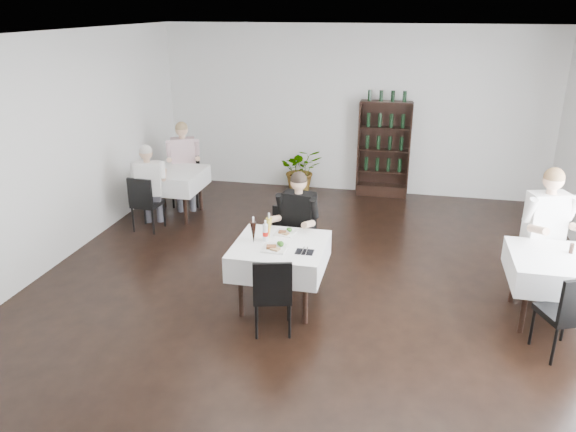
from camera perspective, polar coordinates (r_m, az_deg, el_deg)
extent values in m
plane|color=black|center=(6.64, 1.77, -9.14)|extent=(9.00, 9.00, 0.00)
plane|color=white|center=(5.77, 2.11, 17.68)|extent=(9.00, 9.00, 0.00)
plane|color=white|center=(10.37, 6.62, 10.58)|extent=(7.00, 0.00, 7.00)
plane|color=white|center=(7.48, -25.54, 4.73)|extent=(0.00, 9.00, 9.00)
cube|color=black|center=(10.49, 9.46, 2.67)|extent=(0.90, 0.28, 0.20)
cylinder|color=black|center=(6.30, -4.83, -7.27)|extent=(0.06, 0.06, 0.71)
cylinder|color=black|center=(6.93, -3.06, -4.51)|extent=(0.06, 0.06, 0.71)
cylinder|color=black|center=(6.14, 1.76, -7.99)|extent=(0.06, 0.06, 0.71)
cylinder|color=black|center=(6.78, 2.92, -5.08)|extent=(0.06, 0.06, 0.71)
cube|color=black|center=(6.36, -0.82, -3.14)|extent=(0.85, 0.85, 0.04)
cube|color=white|center=(6.41, -0.81, -4.04)|extent=(1.03, 1.03, 0.30)
cylinder|color=black|center=(9.31, -14.30, 1.59)|extent=(0.06, 0.06, 0.71)
cylinder|color=black|center=(9.88, -12.59, 2.86)|extent=(0.06, 0.06, 0.71)
cylinder|color=black|center=(9.03, -10.43, 1.31)|extent=(0.06, 0.06, 0.71)
cylinder|color=black|center=(9.62, -8.90, 2.63)|extent=(0.06, 0.06, 0.71)
cube|color=black|center=(9.34, -11.72, 4.30)|extent=(0.80, 0.80, 0.04)
cube|color=white|center=(9.37, -11.67, 3.66)|extent=(0.98, 0.98, 0.30)
cylinder|color=black|center=(6.48, 22.90, -8.13)|extent=(0.06, 0.06, 0.71)
cylinder|color=black|center=(7.08, 22.04, -5.53)|extent=(0.06, 0.06, 0.71)
cube|color=black|center=(6.70, 25.74, -4.07)|extent=(0.80, 0.80, 0.04)
cube|color=white|center=(6.74, 25.59, -4.92)|extent=(0.98, 0.98, 0.30)
imported|color=#215D20|center=(10.46, 1.33, 4.72)|extent=(0.92, 0.85, 0.84)
cylinder|color=black|center=(7.14, -2.61, -5.04)|extent=(0.03, 0.03, 0.41)
cylinder|color=black|center=(7.42, -1.32, -3.97)|extent=(0.03, 0.03, 0.41)
cylinder|color=black|center=(6.99, -0.03, -5.60)|extent=(0.03, 0.03, 0.41)
cylinder|color=black|center=(7.28, 1.18, -4.47)|extent=(0.03, 0.03, 0.41)
cube|color=black|center=(7.11, -0.70, -3.08)|extent=(0.49, 0.49, 0.06)
cube|color=black|center=(7.17, -0.05, -0.78)|extent=(0.41, 0.14, 0.44)
cylinder|color=black|center=(6.26, 0.03, -8.99)|extent=(0.03, 0.03, 0.40)
cylinder|color=black|center=(5.96, 0.16, -10.65)|extent=(0.03, 0.03, 0.40)
cylinder|color=black|center=(6.26, -3.20, -9.04)|extent=(0.03, 0.03, 0.40)
cylinder|color=black|center=(5.96, -3.25, -10.70)|extent=(0.03, 0.03, 0.40)
cube|color=black|center=(6.00, -1.59, -7.96)|extent=(0.49, 0.49, 0.06)
cube|color=black|center=(5.73, -1.58, -6.78)|extent=(0.40, 0.14, 0.44)
cylinder|color=black|center=(9.83, -11.61, 2.10)|extent=(0.04, 0.04, 0.47)
cylinder|color=black|center=(10.21, -11.28, 2.83)|extent=(0.04, 0.04, 0.47)
cylinder|color=black|center=(9.77, -9.24, 2.15)|extent=(0.04, 0.04, 0.47)
cylinder|color=black|center=(10.16, -8.99, 2.89)|extent=(0.04, 0.04, 0.47)
cube|color=black|center=(9.91, -10.38, 3.96)|extent=(0.58, 0.58, 0.07)
cube|color=black|center=(10.04, -10.33, 5.82)|extent=(0.47, 0.17, 0.51)
cylinder|color=black|center=(9.05, -12.46, 0.14)|extent=(0.03, 0.03, 0.40)
cylinder|color=black|center=(8.77, -13.55, -0.62)|extent=(0.03, 0.03, 0.40)
cylinder|color=black|center=(9.22, -14.35, 0.36)|extent=(0.03, 0.03, 0.40)
cylinder|color=black|center=(8.94, -15.47, -0.38)|extent=(0.03, 0.03, 0.40)
cube|color=black|center=(8.92, -14.08, 1.24)|extent=(0.43, 0.43, 0.06)
cube|color=black|center=(8.70, -14.81, 2.30)|extent=(0.40, 0.07, 0.43)
cylinder|color=black|center=(7.37, 23.75, -6.01)|extent=(0.03, 0.03, 0.42)
cylinder|color=black|center=(7.68, 23.07, -4.80)|extent=(0.03, 0.03, 0.42)
cylinder|color=black|center=(7.48, 26.44, -6.06)|extent=(0.03, 0.03, 0.42)
cylinder|color=black|center=(7.79, 25.66, -4.87)|extent=(0.03, 0.03, 0.42)
cube|color=black|center=(7.48, 25.00, -3.79)|extent=(0.45, 0.45, 0.06)
cube|color=black|center=(7.56, 24.90, -1.49)|extent=(0.42, 0.08, 0.46)
cylinder|color=black|center=(6.57, 26.23, -9.74)|extent=(0.03, 0.03, 0.42)
cylinder|color=black|center=(6.37, 23.55, -10.26)|extent=(0.03, 0.03, 0.42)
cylinder|color=black|center=(6.13, 25.40, -11.89)|extent=(0.03, 0.03, 0.42)
cube|color=black|center=(6.24, 26.17, -8.91)|extent=(0.55, 0.55, 0.06)
cube|color=#46454E|center=(6.98, -0.20, -2.56)|extent=(0.21, 0.43, 0.14)
cylinder|color=#46454E|center=(6.96, -0.76, -5.42)|extent=(0.11, 0.11, 0.48)
cube|color=#46454E|center=(6.91, 1.29, -2.81)|extent=(0.21, 0.43, 0.14)
cylinder|color=#46454E|center=(6.89, 0.73, -5.69)|extent=(0.11, 0.11, 0.48)
cube|color=black|center=(6.98, 1.13, 0.30)|extent=(0.42, 0.28, 0.54)
cylinder|color=tan|center=(6.84, -1.43, -0.31)|extent=(0.13, 0.31, 0.15)
cylinder|color=tan|center=(6.68, 2.08, -0.85)|extent=(0.13, 0.31, 0.15)
sphere|color=tan|center=(6.83, 1.10, 3.47)|extent=(0.20, 0.20, 0.20)
sphere|color=black|center=(6.82, 1.10, 3.70)|extent=(0.20, 0.20, 0.20)
cube|color=#46454E|center=(9.71, -11.05, 3.97)|extent=(0.30, 0.45, 0.14)
cylinder|color=#46454E|center=(9.63, -10.92, 1.85)|extent=(0.11, 0.11, 0.50)
cube|color=#46454E|center=(9.71, -9.85, 4.05)|extent=(0.30, 0.45, 0.14)
cylinder|color=#46454E|center=(9.63, -9.71, 1.93)|extent=(0.11, 0.11, 0.50)
cube|color=#CAA6AC|center=(9.81, -10.59, 6.20)|extent=(0.46, 0.36, 0.56)
cylinder|color=tan|center=(9.55, -11.97, 5.59)|extent=(0.20, 0.32, 0.16)
cylinder|color=tan|center=(9.55, -9.17, 5.77)|extent=(0.20, 0.32, 0.16)
sphere|color=tan|center=(9.69, -10.76, 8.60)|extent=(0.21, 0.21, 0.21)
sphere|color=olive|center=(9.69, -10.77, 8.78)|extent=(0.21, 0.21, 0.21)
cube|color=#46454E|center=(9.00, -13.16, 2.17)|extent=(0.26, 0.41, 0.13)
cylinder|color=#46454E|center=(9.25, -12.92, 0.78)|extent=(0.10, 0.10, 0.46)
cube|color=#46454E|center=(9.02, -14.34, 2.11)|extent=(0.26, 0.41, 0.13)
cylinder|color=#46454E|center=(9.27, -14.07, 0.72)|extent=(0.10, 0.10, 0.46)
cube|color=silver|center=(8.75, -14.03, 3.69)|extent=(0.42, 0.32, 0.51)
cylinder|color=tan|center=(8.97, -12.50, 4.12)|extent=(0.17, 0.30, 0.14)
cylinder|color=tan|center=(9.02, -15.22, 3.97)|extent=(0.17, 0.30, 0.14)
sphere|color=tan|center=(8.67, -14.24, 6.21)|extent=(0.20, 0.20, 0.20)
sphere|color=beige|center=(8.66, -14.26, 6.39)|extent=(0.20, 0.20, 0.20)
cube|color=#46454E|center=(7.09, 24.34, -3.53)|extent=(0.29, 0.49, 0.15)
cylinder|color=#46454E|center=(7.08, 24.69, -6.74)|extent=(0.12, 0.12, 0.54)
cube|color=#46454E|center=(7.20, 25.86, -3.41)|extent=(0.29, 0.49, 0.15)
cylinder|color=#46454E|center=(7.19, 26.22, -6.57)|extent=(0.12, 0.12, 0.54)
cube|color=silver|center=(7.18, 24.73, -0.15)|extent=(0.49, 0.37, 0.61)
cylinder|color=tan|center=(6.82, 24.06, -1.29)|extent=(0.19, 0.35, 0.17)
sphere|color=tan|center=(7.03, 25.37, 3.31)|extent=(0.23, 0.23, 0.23)
sphere|color=brown|center=(7.02, 25.42, 3.57)|extent=(0.23, 0.23, 0.23)
cube|color=white|center=(6.61, -0.33, -1.74)|extent=(0.25, 0.25, 0.02)
cube|color=#562C18|center=(6.59, -0.59, -1.63)|extent=(0.09, 0.08, 0.02)
sphere|color=#306E1D|center=(6.62, 0.19, -1.39)|extent=(0.05, 0.05, 0.05)
cube|color=olive|center=(6.55, -0.28, -1.80)|extent=(0.10, 0.09, 0.02)
cube|color=white|center=(6.21, -1.38, -3.29)|extent=(0.27, 0.27, 0.02)
cube|color=#562C18|center=(6.19, -1.71, -3.15)|extent=(0.12, 0.10, 0.03)
sphere|color=#306E1D|center=(6.21, -0.72, -2.84)|extent=(0.06, 0.06, 0.06)
cube|color=olive|center=(6.14, -1.33, -3.38)|extent=(0.11, 0.10, 0.02)
cone|color=black|center=(6.32, -3.53, -1.70)|extent=(0.07, 0.07, 0.25)
cylinder|color=silver|center=(6.26, -3.56, -0.36)|extent=(0.02, 0.02, 0.06)
cone|color=gold|center=(6.43, -1.94, -1.28)|extent=(0.07, 0.07, 0.26)
cylinder|color=silver|center=(6.37, -1.95, 0.06)|extent=(0.02, 0.02, 0.06)
cylinder|color=silver|center=(6.39, -2.31, -1.70)|extent=(0.06, 0.06, 0.20)
cylinder|color=red|center=(6.39, -2.31, -1.82)|extent=(0.06, 0.06, 0.05)
cylinder|color=silver|center=(6.34, -2.33, -0.64)|extent=(0.02, 0.02, 0.05)
cube|color=black|center=(6.13, 1.69, -3.66)|extent=(0.20, 0.15, 0.01)
cylinder|color=silver|center=(6.13, 1.49, -3.55)|extent=(0.01, 0.22, 0.01)
cylinder|color=silver|center=(6.12, 1.89, -3.59)|extent=(0.02, 0.22, 0.01)
cylinder|color=black|center=(6.82, 26.85, -2.96)|extent=(0.06, 0.06, 0.11)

